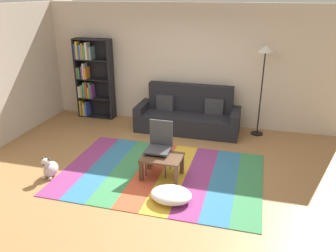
{
  "coord_description": "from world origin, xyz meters",
  "views": [
    {
      "loc": [
        1.49,
        -4.92,
        2.92
      ],
      "look_at": [
        0.02,
        0.56,
        0.65
      ],
      "focal_mm": 36.26,
      "sensor_mm": 36.0,
      "label": 1
    }
  ],
  "objects_px": {
    "dog": "(50,168)",
    "tv_remote": "(158,154)",
    "couch": "(188,116)",
    "coffee_table": "(162,160)",
    "bookshelf": "(91,78)",
    "folding_chair": "(160,142)",
    "pouf": "(171,195)",
    "standing_lamp": "(264,61)"
  },
  "relations": [
    {
      "from": "couch",
      "to": "standing_lamp",
      "type": "bearing_deg",
      "value": 6.21
    },
    {
      "from": "tv_remote",
      "to": "standing_lamp",
      "type": "bearing_deg",
      "value": 36.77
    },
    {
      "from": "dog",
      "to": "folding_chair",
      "type": "relative_size",
      "value": 0.44
    },
    {
      "from": "couch",
      "to": "standing_lamp",
      "type": "height_order",
      "value": "standing_lamp"
    },
    {
      "from": "coffee_table",
      "to": "folding_chair",
      "type": "distance_m",
      "value": 0.33
    },
    {
      "from": "couch",
      "to": "dog",
      "type": "height_order",
      "value": "couch"
    },
    {
      "from": "couch",
      "to": "folding_chair",
      "type": "xyz_separation_m",
      "value": [
        -0.09,
        -1.94,
        0.2
      ]
    },
    {
      "from": "coffee_table",
      "to": "dog",
      "type": "relative_size",
      "value": 1.67
    },
    {
      "from": "bookshelf",
      "to": "coffee_table",
      "type": "height_order",
      "value": "bookshelf"
    },
    {
      "from": "bookshelf",
      "to": "standing_lamp",
      "type": "relative_size",
      "value": 0.99
    },
    {
      "from": "coffee_table",
      "to": "folding_chair",
      "type": "height_order",
      "value": "folding_chair"
    },
    {
      "from": "coffee_table",
      "to": "tv_remote",
      "type": "xyz_separation_m",
      "value": [
        -0.08,
        0.06,
        0.08
      ]
    },
    {
      "from": "couch",
      "to": "coffee_table",
      "type": "xyz_separation_m",
      "value": [
        0.02,
        -2.16,
        -0.02
      ]
    },
    {
      "from": "tv_remote",
      "to": "folding_chair",
      "type": "xyz_separation_m",
      "value": [
        -0.02,
        0.16,
        0.14
      ]
    },
    {
      "from": "coffee_table",
      "to": "standing_lamp",
      "type": "height_order",
      "value": "standing_lamp"
    },
    {
      "from": "pouf",
      "to": "folding_chair",
      "type": "relative_size",
      "value": 0.69
    },
    {
      "from": "couch",
      "to": "pouf",
      "type": "distance_m",
      "value": 2.82
    },
    {
      "from": "bookshelf",
      "to": "pouf",
      "type": "bearing_deg",
      "value": -47.61
    },
    {
      "from": "dog",
      "to": "folding_chair",
      "type": "xyz_separation_m",
      "value": [
        1.72,
        0.69,
        0.37
      ]
    },
    {
      "from": "pouf",
      "to": "tv_remote",
      "type": "height_order",
      "value": "tv_remote"
    },
    {
      "from": "pouf",
      "to": "tv_remote",
      "type": "xyz_separation_m",
      "value": [
        -0.4,
        0.69,
        0.29
      ]
    },
    {
      "from": "dog",
      "to": "standing_lamp",
      "type": "height_order",
      "value": "standing_lamp"
    },
    {
      "from": "coffee_table",
      "to": "tv_remote",
      "type": "bearing_deg",
      "value": 144.68
    },
    {
      "from": "bookshelf",
      "to": "pouf",
      "type": "distance_m",
      "value": 4.25
    },
    {
      "from": "coffee_table",
      "to": "folding_chair",
      "type": "xyz_separation_m",
      "value": [
        -0.1,
        0.22,
        0.22
      ]
    },
    {
      "from": "dog",
      "to": "tv_remote",
      "type": "height_order",
      "value": "tv_remote"
    },
    {
      "from": "couch",
      "to": "dog",
      "type": "bearing_deg",
      "value": -124.52
    },
    {
      "from": "bookshelf",
      "to": "pouf",
      "type": "relative_size",
      "value": 3.06
    },
    {
      "from": "coffee_table",
      "to": "pouf",
      "type": "xyz_separation_m",
      "value": [
        0.32,
        -0.63,
        -0.21
      ]
    },
    {
      "from": "tv_remote",
      "to": "dog",
      "type": "bearing_deg",
      "value": 178.53
    },
    {
      "from": "pouf",
      "to": "tv_remote",
      "type": "distance_m",
      "value": 0.85
    },
    {
      "from": "bookshelf",
      "to": "tv_remote",
      "type": "xyz_separation_m",
      "value": [
        2.4,
        -2.38,
        -0.58
      ]
    },
    {
      "from": "pouf",
      "to": "standing_lamp",
      "type": "height_order",
      "value": "standing_lamp"
    },
    {
      "from": "coffee_table",
      "to": "standing_lamp",
      "type": "distance_m",
      "value": 3.05
    },
    {
      "from": "bookshelf",
      "to": "folding_chair",
      "type": "bearing_deg",
      "value": -43.02
    },
    {
      "from": "couch",
      "to": "coffee_table",
      "type": "relative_size",
      "value": 3.4
    },
    {
      "from": "pouf",
      "to": "coffee_table",
      "type": "bearing_deg",
      "value": 117.04
    },
    {
      "from": "dog",
      "to": "folding_chair",
      "type": "bearing_deg",
      "value": 21.81
    },
    {
      "from": "pouf",
      "to": "tv_remote",
      "type": "relative_size",
      "value": 4.15
    },
    {
      "from": "bookshelf",
      "to": "tv_remote",
      "type": "relative_size",
      "value": 12.67
    },
    {
      "from": "couch",
      "to": "coffee_table",
      "type": "height_order",
      "value": "couch"
    },
    {
      "from": "dog",
      "to": "pouf",
      "type": "bearing_deg",
      "value": -4.31
    }
  ]
}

